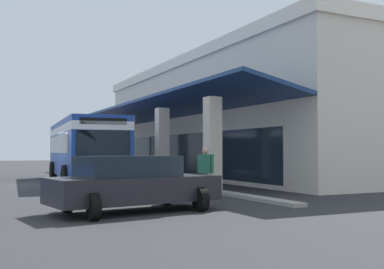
{
  "coord_description": "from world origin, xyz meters",
  "views": [
    {
      "loc": [
        23.08,
        -3.31,
        1.6
      ],
      "look_at": [
        2.7,
        6.48,
        2.4
      ],
      "focal_mm": 43.61,
      "sensor_mm": 36.0,
      "label": 1
    }
  ],
  "objects_px": {
    "transit_bus": "(84,146)",
    "potted_palm": "(119,162)",
    "pedestrian": "(206,170)",
    "parked_sedan_charcoal": "(133,183)"
  },
  "relations": [
    {
      "from": "pedestrian",
      "to": "potted_palm",
      "type": "xyz_separation_m",
      "value": [
        -19.62,
        2.88,
        -0.18
      ]
    },
    {
      "from": "pedestrian",
      "to": "parked_sedan_charcoal",
      "type": "bearing_deg",
      "value": -56.04
    },
    {
      "from": "parked_sedan_charcoal",
      "to": "transit_bus",
      "type": "bearing_deg",
      "value": 173.12
    },
    {
      "from": "transit_bus",
      "to": "pedestrian",
      "type": "xyz_separation_m",
      "value": [
        10.3,
        1.8,
        -0.88
      ]
    },
    {
      "from": "transit_bus",
      "to": "parked_sedan_charcoal",
      "type": "relative_size",
      "value": 2.47
    },
    {
      "from": "transit_bus",
      "to": "pedestrian",
      "type": "relative_size",
      "value": 6.62
    },
    {
      "from": "transit_bus",
      "to": "potted_palm",
      "type": "height_order",
      "value": "transit_bus"
    },
    {
      "from": "parked_sedan_charcoal",
      "to": "pedestrian",
      "type": "xyz_separation_m",
      "value": [
        -2.23,
        3.31,
        0.22
      ]
    },
    {
      "from": "potted_palm",
      "to": "pedestrian",
      "type": "bearing_deg",
      "value": -8.35
    },
    {
      "from": "potted_palm",
      "to": "parked_sedan_charcoal",
      "type": "bearing_deg",
      "value": -15.81
    }
  ]
}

